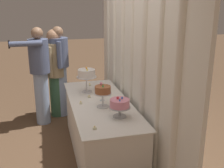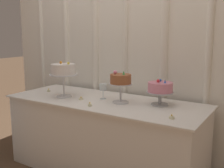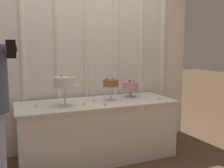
% 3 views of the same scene
% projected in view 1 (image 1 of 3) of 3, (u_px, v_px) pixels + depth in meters
% --- Properties ---
extents(ground_plane, '(24.00, 24.00, 0.00)m').
position_uv_depth(ground_plane, '(94.00, 153.00, 3.84)').
color(ground_plane, brown).
extents(draped_curtain, '(3.38, 0.19, 2.72)m').
position_uv_depth(draped_curtain, '(134.00, 50.00, 3.53)').
color(draped_curtain, white).
rests_on(draped_curtain, ground_plane).
extents(cake_table, '(2.02, 0.78, 0.76)m').
position_uv_depth(cake_table, '(100.00, 127.00, 3.76)').
color(cake_table, white).
rests_on(cake_table, ground_plane).
extents(cake_display_leftmost, '(0.29, 0.29, 0.37)m').
position_uv_depth(cake_display_leftmost, '(86.00, 74.00, 3.95)').
color(cake_display_leftmost, silver).
rests_on(cake_display_leftmost, cake_table).
extents(cake_display_center, '(0.22, 0.22, 0.31)m').
position_uv_depth(cake_display_center, '(103.00, 91.00, 3.41)').
color(cake_display_center, silver).
rests_on(cake_display_center, cake_table).
extents(cake_display_rightmost, '(0.25, 0.25, 0.25)m').
position_uv_depth(cake_display_rightmost, '(120.00, 104.00, 3.13)').
color(cake_display_rightmost, '#B2B2B7').
rests_on(cake_display_rightmost, cake_table).
extents(wine_glass, '(0.08, 0.08, 0.16)m').
position_uv_depth(wine_glass, '(102.00, 92.00, 3.66)').
color(wine_glass, silver).
rests_on(wine_glass, cake_table).
extents(tealight_far_left, '(0.04, 0.04, 0.04)m').
position_uv_depth(tealight_far_left, '(90.00, 85.00, 4.35)').
color(tealight_far_left, beige).
rests_on(tealight_far_left, cake_table).
extents(tealight_near_left, '(0.05, 0.05, 0.03)m').
position_uv_depth(tealight_near_left, '(89.00, 97.00, 3.81)').
color(tealight_near_left, beige).
rests_on(tealight_near_left, cake_table).
extents(tealight_near_right, '(0.04, 0.04, 0.04)m').
position_uv_depth(tealight_near_right, '(81.00, 103.00, 3.57)').
color(tealight_near_right, beige).
rests_on(tealight_near_right, cake_table).
extents(tealight_far_right, '(0.04, 0.04, 0.04)m').
position_uv_depth(tealight_far_right, '(95.00, 128.00, 2.87)').
color(tealight_far_right, beige).
rests_on(tealight_far_right, cake_table).
extents(guest_man_dark_suit, '(0.51, 0.34, 1.63)m').
position_uv_depth(guest_man_dark_suit, '(60.00, 68.00, 4.89)').
color(guest_man_dark_suit, '#93ADD6').
rests_on(guest_man_dark_suit, ground_plane).
extents(guest_man_pink_jacket, '(0.47, 0.46, 1.58)m').
position_uv_depth(guest_man_pink_jacket, '(55.00, 70.00, 4.88)').
color(guest_man_pink_jacket, '#3D6B4C').
rests_on(guest_man_pink_jacket, ground_plane).
extents(guest_girl_blue_dress, '(0.47, 0.64, 1.65)m').
position_uv_depth(guest_girl_blue_dress, '(40.00, 72.00, 4.54)').
color(guest_girl_blue_dress, '#93ADD6').
rests_on(guest_girl_blue_dress, ground_plane).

